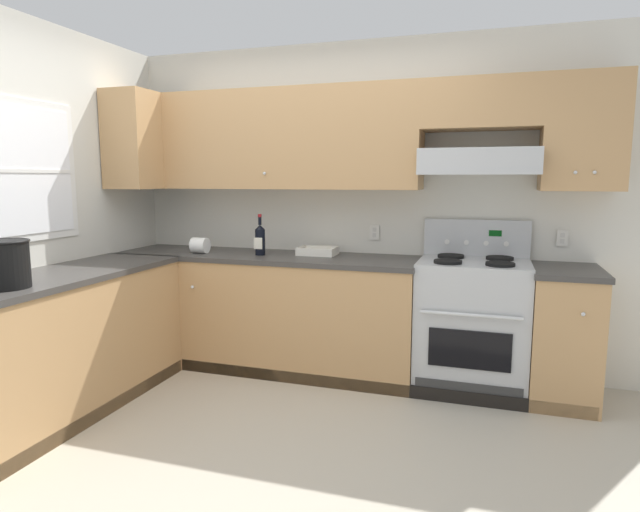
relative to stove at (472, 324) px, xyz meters
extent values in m
plane|color=#B2AA99|center=(-1.24, -1.25, -0.48)|extent=(7.04, 7.04, 0.00)
cube|color=silver|center=(-0.78, 0.37, 0.80)|extent=(4.68, 0.12, 2.55)
cube|color=tan|center=(-1.56, 0.13, 1.32)|extent=(2.32, 0.34, 0.76)
cube|color=tan|center=(0.66, 0.13, 1.32)|extent=(0.51, 0.34, 0.76)
cube|color=tan|center=(0.00, 0.13, 1.53)|extent=(0.80, 0.34, 0.34)
cube|color=#B7BABC|center=(0.00, 0.09, 1.14)|extent=(0.80, 0.46, 0.17)
cube|color=#B7BABC|center=(0.00, -0.13, 1.07)|extent=(0.80, 0.03, 0.04)
sphere|color=silver|center=(-1.56, -0.05, 1.06)|extent=(0.02, 0.02, 0.02)
sphere|color=silver|center=(0.60, -0.05, 1.06)|extent=(0.02, 0.02, 0.02)
sphere|color=silver|center=(0.71, -0.05, 1.06)|extent=(0.02, 0.02, 0.02)
cube|color=silver|center=(-0.77, 0.29, 0.60)|extent=(0.08, 0.01, 0.12)
cube|color=silver|center=(-0.77, 0.29, 0.62)|extent=(0.03, 0.00, 0.03)
cube|color=silver|center=(-0.77, 0.29, 0.58)|extent=(0.03, 0.00, 0.03)
cube|color=silver|center=(0.59, 0.29, 0.60)|extent=(0.08, 0.01, 0.12)
cube|color=silver|center=(0.59, 0.29, 0.62)|extent=(0.03, 0.00, 0.03)
cube|color=silver|center=(0.59, 0.29, 0.58)|extent=(0.03, 0.00, 0.03)
cube|color=silver|center=(-2.86, -1.15, 0.80)|extent=(0.12, 4.00, 2.55)
cube|color=white|center=(-2.80, -1.16, 1.07)|extent=(0.04, 1.00, 0.92)
cube|color=white|center=(-2.78, -1.16, 1.07)|extent=(0.01, 0.90, 0.82)
cube|color=white|center=(-2.78, -1.16, 1.07)|extent=(0.01, 0.90, 0.02)
cube|color=tan|center=(-2.62, -0.05, 1.32)|extent=(0.34, 0.64, 0.76)
cube|color=tan|center=(-1.58, -0.01, -0.04)|extent=(2.38, 0.61, 0.87)
cube|color=#3D3A38|center=(-1.58, -0.01, 0.41)|extent=(2.41, 0.63, 0.04)
cube|color=tan|center=(0.60, -0.01, -0.04)|extent=(0.43, 0.61, 0.87)
cube|color=#3D3A38|center=(0.60, -0.01, 0.41)|extent=(0.45, 0.63, 0.04)
cube|color=black|center=(-0.98, -0.28, -0.43)|extent=(3.54, 0.06, 0.09)
sphere|color=silver|center=(-2.05, -0.33, 0.20)|extent=(0.03, 0.03, 0.03)
sphere|color=silver|center=(0.66, -0.33, 0.20)|extent=(0.03, 0.03, 0.03)
cube|color=tan|center=(-2.48, -1.26, -0.04)|extent=(0.61, 1.89, 0.87)
cube|color=#3D3A38|center=(-2.48, -1.26, 0.41)|extent=(0.63, 1.91, 0.04)
cube|color=black|center=(-2.21, -1.26, -0.43)|extent=(0.06, 1.85, 0.09)
cube|color=#B7BABC|center=(0.00, 0.00, -0.02)|extent=(0.76, 0.58, 0.91)
cube|color=black|center=(0.00, -0.30, -0.10)|extent=(0.53, 0.01, 0.26)
cylinder|color=silver|center=(0.00, -0.32, 0.14)|extent=(0.65, 0.02, 0.02)
cube|color=#333333|center=(0.00, -0.30, -0.38)|extent=(0.70, 0.01, 0.11)
cube|color=#B7BABC|center=(0.00, 0.00, 0.44)|extent=(0.76, 0.58, 0.02)
cube|color=#B7BABC|center=(0.00, 0.27, 0.58)|extent=(0.76, 0.04, 0.29)
cube|color=#053F0C|center=(0.13, 0.25, 0.63)|extent=(0.09, 0.01, 0.04)
cylinder|color=black|center=(-0.17, -0.14, 0.46)|extent=(0.19, 0.19, 0.02)
cylinder|color=black|center=(-0.17, -0.14, 0.45)|extent=(0.07, 0.07, 0.01)
cylinder|color=black|center=(0.17, -0.14, 0.46)|extent=(0.19, 0.19, 0.02)
cylinder|color=black|center=(0.17, -0.14, 0.45)|extent=(0.07, 0.07, 0.01)
cylinder|color=black|center=(-0.17, 0.14, 0.46)|extent=(0.19, 0.19, 0.02)
cylinder|color=black|center=(-0.17, 0.14, 0.45)|extent=(0.07, 0.07, 0.01)
cylinder|color=black|center=(0.17, 0.14, 0.46)|extent=(0.19, 0.19, 0.02)
cylinder|color=black|center=(0.17, 0.14, 0.45)|extent=(0.07, 0.07, 0.01)
cylinder|color=white|center=(-0.21, 0.25, 0.55)|extent=(0.04, 0.02, 0.04)
cylinder|color=white|center=(-0.07, 0.25, 0.55)|extent=(0.04, 0.02, 0.04)
cylinder|color=white|center=(0.07, 0.25, 0.55)|extent=(0.04, 0.02, 0.04)
cylinder|color=white|center=(0.21, 0.25, 0.55)|extent=(0.04, 0.02, 0.04)
cylinder|color=black|center=(-1.61, -0.05, 0.53)|extent=(0.08, 0.08, 0.20)
cone|color=black|center=(-1.61, -0.05, 0.65)|extent=(0.08, 0.08, 0.04)
cylinder|color=black|center=(-1.61, -0.05, 0.71)|extent=(0.03, 0.03, 0.08)
cylinder|color=maroon|center=(-1.61, -0.05, 0.74)|extent=(0.03, 0.03, 0.02)
cube|color=silver|center=(-1.61, -0.09, 0.53)|extent=(0.07, 0.00, 0.09)
cube|color=white|center=(-1.18, 0.10, 0.44)|extent=(0.23, 0.17, 0.02)
cube|color=white|center=(-1.18, 0.00, 0.46)|extent=(0.29, 0.01, 0.06)
cube|color=white|center=(-1.18, 0.20, 0.46)|extent=(0.29, 0.01, 0.06)
cube|color=white|center=(-1.32, 0.10, 0.46)|extent=(0.01, 0.19, 0.06)
cube|color=white|center=(-1.04, 0.10, 0.46)|extent=(0.01, 0.19, 0.06)
cylinder|color=black|center=(-2.40, -1.64, 0.56)|extent=(0.25, 0.25, 0.26)
torus|color=black|center=(-2.40, -1.64, 0.69)|extent=(0.26, 0.26, 0.01)
cylinder|color=white|center=(-2.11, -0.10, 0.49)|extent=(0.12, 0.12, 0.12)
cylinder|color=#9E7A51|center=(-2.17, -0.10, 0.49)|extent=(0.01, 0.04, 0.04)
camera|label=1|loc=(0.10, -3.85, 1.02)|focal=30.10mm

